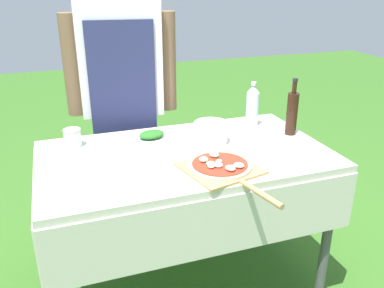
% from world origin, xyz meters
% --- Properties ---
extents(ground_plane, '(12.00, 12.00, 0.00)m').
position_xyz_m(ground_plane, '(0.00, 0.00, 0.00)').
color(ground_plane, '#386B23').
extents(prep_table, '(1.39, 0.80, 0.80)m').
position_xyz_m(prep_table, '(0.00, 0.00, 0.70)').
color(prep_table, beige).
rests_on(prep_table, ground).
extents(person_cook, '(0.62, 0.26, 1.68)m').
position_xyz_m(person_cook, '(-0.19, 0.59, 0.99)').
color(person_cook, '#70604C').
rests_on(person_cook, ground).
extents(pizza_on_peel, '(0.36, 0.56, 0.06)m').
position_xyz_m(pizza_on_peel, '(0.09, -0.24, 0.81)').
color(pizza_on_peel, tan).
rests_on(pizza_on_peel, prep_table).
extents(oil_bottle, '(0.06, 0.06, 0.30)m').
position_xyz_m(oil_bottle, '(0.61, 0.05, 0.92)').
color(oil_bottle, black).
rests_on(oil_bottle, prep_table).
extents(water_bottle, '(0.07, 0.07, 0.25)m').
position_xyz_m(water_bottle, '(0.47, 0.24, 0.91)').
color(water_bottle, silver).
rests_on(water_bottle, prep_table).
extents(herb_container, '(0.18, 0.15, 0.04)m').
position_xyz_m(herb_container, '(-0.11, 0.23, 0.82)').
color(herb_container, silver).
rests_on(herb_container, prep_table).
extents(mixing_tub, '(0.17, 0.17, 0.11)m').
position_xyz_m(mixing_tub, '(0.16, 0.08, 0.85)').
color(mixing_tub, silver).
rests_on(mixing_tub, prep_table).
extents(sauce_jar, '(0.09, 0.09, 0.09)m').
position_xyz_m(sauce_jar, '(-0.50, 0.26, 0.84)').
color(sauce_jar, silver).
rests_on(sauce_jar, prep_table).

